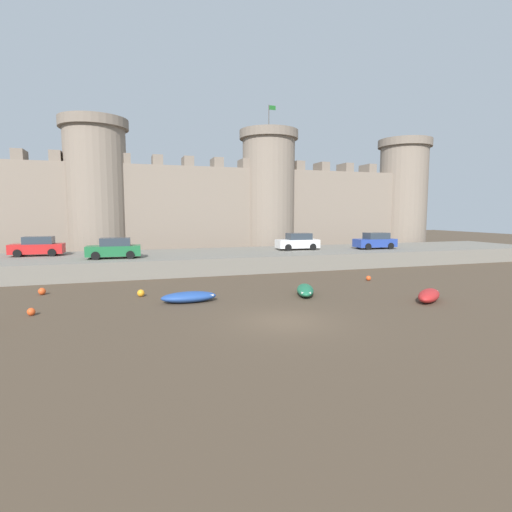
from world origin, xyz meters
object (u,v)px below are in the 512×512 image
at_px(car_quay_centre_east, 114,248).
at_px(car_quay_centre_west, 375,241).
at_px(car_quay_east, 298,242).
at_px(mooring_buoy_near_channel, 31,312).
at_px(car_quay_west, 38,247).
at_px(mooring_buoy_near_shore, 141,293).
at_px(rowboat_midflat_centre, 305,290).
at_px(mooring_buoy_mid_mud, 42,291).
at_px(rowboat_foreground_centre, 189,297).
at_px(rowboat_foreground_right, 429,295).
at_px(mooring_buoy_off_centre, 369,278).

relative_size(car_quay_centre_east, car_quay_centre_west, 1.00).
bearing_deg(car_quay_centre_east, car_quay_centre_west, 2.11).
relative_size(car_quay_centre_east, car_quay_east, 1.00).
bearing_deg(car_quay_centre_west, mooring_buoy_near_channel, -155.29).
distance_m(car_quay_east, car_quay_west, 23.06).
distance_m(mooring_buoy_near_shore, car_quay_east, 19.09).
bearing_deg(car_quay_centre_east, car_quay_east, 7.84).
bearing_deg(mooring_buoy_near_shore, car_quay_east, 37.00).
height_order(rowboat_midflat_centre, mooring_buoy_mid_mud, rowboat_midflat_centre).
bearing_deg(rowboat_foreground_centre, rowboat_midflat_centre, -1.34).
distance_m(rowboat_midflat_centre, mooring_buoy_near_shore, 9.83).
xyz_separation_m(rowboat_foreground_centre, rowboat_foreground_right, (12.86, -3.90, 0.04)).
xyz_separation_m(rowboat_foreground_right, mooring_buoy_off_centre, (0.75, 7.02, -0.17)).
relative_size(mooring_buoy_off_centre, car_quay_east, 0.09).
relative_size(mooring_buoy_near_shore, mooring_buoy_mid_mud, 0.98).
bearing_deg(rowboat_foreground_centre, rowboat_foreground_right, -16.87).
bearing_deg(car_quay_west, car_quay_east, -3.94).
bearing_deg(car_quay_west, rowboat_midflat_centre, -41.94).
xyz_separation_m(rowboat_foreground_right, mooring_buoy_near_channel, (-20.56, 3.34, -0.16)).
relative_size(rowboat_foreground_right, car_quay_centre_east, 0.69).
xyz_separation_m(rowboat_foreground_centre, car_quay_centre_east, (-4.18, 11.50, 1.84)).
relative_size(mooring_buoy_near_channel, car_quay_centre_west, 0.09).
height_order(mooring_buoy_near_channel, car_quay_west, car_quay_west).
xyz_separation_m(mooring_buoy_mid_mud, car_quay_east, (20.86, 9.05, 1.93)).
bearing_deg(mooring_buoy_near_channel, mooring_buoy_near_shore, 29.58).
relative_size(rowboat_foreground_centre, car_quay_east, 0.74).
bearing_deg(mooring_buoy_near_channel, rowboat_foreground_centre, 4.15).
distance_m(mooring_buoy_off_centre, car_quay_centre_west, 11.72).
bearing_deg(rowboat_midflat_centre, mooring_buoy_off_centre, 26.40).
xyz_separation_m(rowboat_midflat_centre, car_quay_west, (-17.33, 15.57, 1.84)).
relative_size(car_quay_east, car_quay_centre_west, 1.00).
distance_m(rowboat_foreground_right, mooring_buoy_near_shore, 16.60).
bearing_deg(rowboat_foreground_centre, car_quay_east, 47.50).
distance_m(mooring_buoy_near_channel, car_quay_west, 16.30).
distance_m(rowboat_foreground_centre, car_quay_east, 18.84).
relative_size(rowboat_midflat_centre, car_quay_east, 0.77).
height_order(mooring_buoy_off_centre, car_quay_west, car_quay_west).
distance_m(rowboat_midflat_centre, car_quay_east, 15.20).
height_order(rowboat_midflat_centre, car_quay_centre_east, car_quay_centre_east).
height_order(rowboat_midflat_centre, mooring_buoy_off_centre, rowboat_midflat_centre).
bearing_deg(rowboat_midflat_centre, car_quay_centre_east, 133.77).
xyz_separation_m(mooring_buoy_near_shore, car_quay_west, (-7.84, 13.01, 1.94)).
height_order(rowboat_foreground_centre, mooring_buoy_off_centre, rowboat_foreground_centre).
distance_m(mooring_buoy_near_shore, mooring_buoy_off_centre, 16.13).
distance_m(car_quay_centre_east, car_quay_west, 7.29).
bearing_deg(car_quay_centre_east, mooring_buoy_mid_mud, -120.79).
bearing_deg(rowboat_foreground_right, car_quay_centre_east, 137.90).
relative_size(rowboat_foreground_right, mooring_buoy_near_shore, 6.71).
relative_size(rowboat_foreground_centre, rowboat_midflat_centre, 0.96).
bearing_deg(car_quay_east, mooring_buoy_mid_mud, -156.55).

